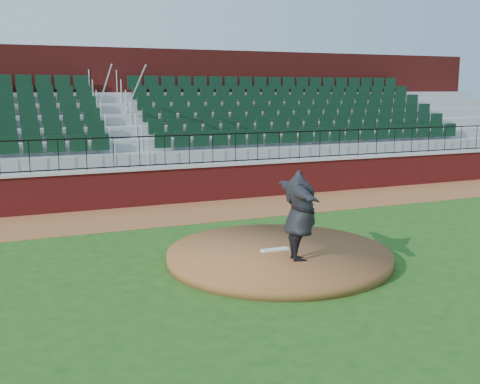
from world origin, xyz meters
The scene contains 10 objects.
ground centered at (0.00, 0.00, 0.00)m, with size 90.00×90.00×0.00m, color #1F4C15.
warning_track centered at (0.00, 5.40, 0.01)m, with size 34.00×3.20×0.01m, color brown.
field_wall centered at (0.00, 7.00, 0.60)m, with size 34.00×0.35×1.20m, color maroon.
wall_cap centered at (0.00, 7.00, 1.25)m, with size 34.00×0.45×0.10m, color #B7B7B7.
wall_railing centered at (0.00, 7.00, 1.80)m, with size 34.00×0.05×1.00m, color black, non-canonical shape.
seating_stands centered at (0.00, 9.72, 2.30)m, with size 34.00×5.10×4.60m, color gray, non-canonical shape.
concourse_wall centered at (0.00, 12.52, 2.75)m, with size 34.00×0.50×5.50m, color maroon.
pitchers_mound centered at (0.19, -0.31, 0.12)m, with size 5.04×5.04×0.25m, color brown.
pitching_rubber centered at (0.11, -0.29, 0.27)m, with size 0.65×0.16×0.04m, color white.
pitcher centered at (0.27, -1.11, 1.22)m, with size 2.38×0.65×1.93m, color black.
Camera 1 is at (-5.35, -11.33, 3.83)m, focal length 42.37 mm.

